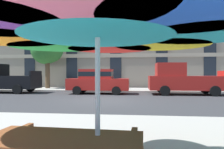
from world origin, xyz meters
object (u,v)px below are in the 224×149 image
at_px(patio_umbrella, 98,16).
at_px(pickup_red, 183,80).
at_px(street_tree_left, 47,50).
at_px(sedan_red, 98,81).
at_px(pickup_black, 2,79).

bearing_deg(patio_umbrella, pickup_red, 73.60).
bearing_deg(street_tree_left, patio_umbrella, -64.97).
xyz_separation_m(sedan_red, patio_umbrella, (2.24, -12.70, 1.21)).
bearing_deg(street_tree_left, pickup_black, -118.20).
bearing_deg(sedan_red, pickup_red, 0.00).
xyz_separation_m(pickup_black, patio_umbrella, (9.68, -12.70, 1.13)).
height_order(pickup_black, street_tree_left, street_tree_left).
bearing_deg(pickup_black, pickup_red, 0.00).
xyz_separation_m(sedan_red, pickup_red, (5.98, 0.00, 0.08)).
height_order(sedan_red, street_tree_left, street_tree_left).
distance_m(pickup_black, pickup_red, 13.42).
distance_m(street_tree_left, patio_umbrella, 18.20).
bearing_deg(pickup_black, sedan_red, -0.00).
bearing_deg(patio_umbrella, pickup_black, 127.33).
xyz_separation_m(pickup_black, sedan_red, (7.44, -0.00, -0.08)).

